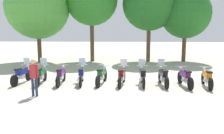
# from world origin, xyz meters

# --- Properties ---
(ground_plane) EXTENTS (80.00, 80.00, 0.00)m
(ground_plane) POSITION_xyz_m (0.00, 0.00, 0.00)
(ground_plane) COLOR #ADA899
(motorcycle_0) EXTENTS (0.62, 2.19, 1.37)m
(motorcycle_0) POSITION_xyz_m (-4.97, 0.15, 0.52)
(motorcycle_0) COLOR black
(motorcycle_0) RESTS_ON ground_plane
(motorcycle_1) EXTENTS (0.62, 2.19, 1.37)m
(motorcycle_1) POSITION_xyz_m (-3.87, 0.10, 0.52)
(motorcycle_1) COLOR black
(motorcycle_1) RESTS_ON ground_plane
(motorcycle_2) EXTENTS (0.62, 2.19, 0.99)m
(motorcycle_2) POSITION_xyz_m (-2.76, 0.06, 0.50)
(motorcycle_2) COLOR black
(motorcycle_2) RESTS_ON ground_plane
(motorcycle_3) EXTENTS (0.62, 2.19, 1.37)m
(motorcycle_3) POSITION_xyz_m (-1.66, 0.22, 0.52)
(motorcycle_3) COLOR black
(motorcycle_3) RESTS_ON ground_plane
(motorcycle_4) EXTENTS (0.70, 2.18, 0.99)m
(motorcycle_4) POSITION_xyz_m (-0.55, 0.16, 0.50)
(motorcycle_4) COLOR black
(motorcycle_4) RESTS_ON ground_plane
(motorcycle_5) EXTENTS (0.68, 2.18, 1.37)m
(motorcycle_5) POSITION_xyz_m (0.56, 0.06, 0.52)
(motorcycle_5) COLOR black
(motorcycle_5) RESTS_ON ground_plane
(motorcycle_6) EXTENTS (0.62, 2.19, 1.37)m
(motorcycle_6) POSITION_xyz_m (1.65, 0.06, 0.52)
(motorcycle_6) COLOR black
(motorcycle_6) RESTS_ON ground_plane
(motorcycle_7) EXTENTS (0.62, 2.19, 1.37)m
(motorcycle_7) POSITION_xyz_m (2.76, 0.06, 0.52)
(motorcycle_7) COLOR black
(motorcycle_7) RESTS_ON ground_plane
(motorcycle_8) EXTENTS (0.62, 2.19, 0.99)m
(motorcycle_8) POSITION_xyz_m (3.86, -0.11, 0.50)
(motorcycle_8) COLOR black
(motorcycle_8) RESTS_ON ground_plane
(motorcycle_9) EXTENTS (0.62, 2.19, 0.99)m
(motorcycle_9) POSITION_xyz_m (4.97, -0.18, 0.50)
(motorcycle_9) COLOR black
(motorcycle_9) RESTS_ON ground_plane
(person_0) EXTENTS (0.40, 0.23, 1.70)m
(person_0) POSITION_xyz_m (-3.33, -2.33, 1.00)
(person_0) COLOR #232D4C
(person_0) RESTS_ON ground_plane
(tree_0) EXTENTS (5.52, 5.52, 7.57)m
(tree_0) POSITION_xyz_m (-6.86, 8.45, 4.81)
(tree_0) COLOR brown
(tree_0) RESTS_ON ground_plane
(tree_1) EXTENTS (4.64, 4.64, 7.85)m
(tree_1) POSITION_xyz_m (-2.24, 9.29, 5.51)
(tree_1) COLOR brown
(tree_1) RESTS_ON ground_plane
(tree_2) EXTENTS (4.78, 4.78, 7.55)m
(tree_2) POSITION_xyz_m (2.89, 9.47, 5.14)
(tree_2) COLOR brown
(tree_2) RESTS_ON ground_plane
(tree_3) EXTENTS (4.47, 4.47, 6.56)m
(tree_3) POSITION_xyz_m (6.13, 9.53, 4.31)
(tree_3) COLOR brown
(tree_3) RESTS_ON ground_plane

